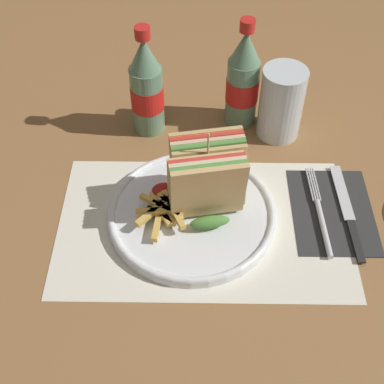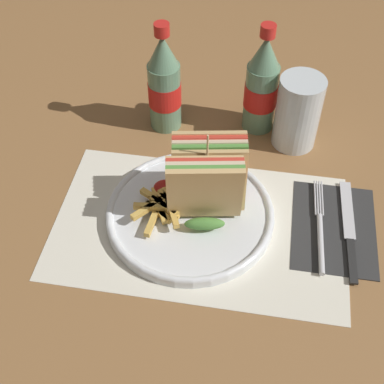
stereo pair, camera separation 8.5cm
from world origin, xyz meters
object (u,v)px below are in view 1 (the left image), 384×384
Objects in this scene: plate_main at (192,214)px; coke_bottle_far at (243,81)px; knife at (348,212)px; glass_near at (281,103)px; club_sandwich at (207,179)px; fork at (321,218)px; coke_bottle_near at (147,88)px.

coke_bottle_far is at bearing 70.11° from plate_main.
glass_near reaches higher than knife.
plate_main is at bearing -126.73° from glass_near.
coke_bottle_far is (-0.16, 0.24, 0.09)m from knife.
club_sandwich is 0.71× the size of coke_bottle_far.
club_sandwich is 0.24m from coke_bottle_far.
club_sandwich is 0.20m from fork.
club_sandwich is (0.02, 0.02, 0.06)m from plate_main.
plate_main is 1.99× the size of glass_near.
coke_bottle_far is at bearing 113.16° from fork.
club_sandwich is 0.24m from glass_near.
club_sandwich reaches higher than fork.
glass_near is at bearing 100.86° from fork.
coke_bottle_near is (-0.11, 0.20, 0.02)m from club_sandwich.
coke_bottle_near is 1.00× the size of coke_bottle_far.
knife is 0.96× the size of coke_bottle_far.
club_sandwich is at bearing 176.03° from knife.
plate_main is 1.79× the size of club_sandwich.
coke_bottle_near is at bearing 139.89° from fork.
fork is 0.23m from glass_near.
coke_bottle_far is at bearing 8.07° from coke_bottle_near.
coke_bottle_near is at bearing 145.74° from knife.
glass_near is at bearing 113.32° from knife.
plate_main is 0.27m from glass_near.
plate_main is 1.27× the size of coke_bottle_near.
coke_bottle_far is at bearing 122.78° from knife.
fork is 0.05m from knife.
plate_main reaches higher than fork.
knife is 0.96× the size of coke_bottle_near.
coke_bottle_far is (0.07, 0.23, 0.02)m from club_sandwich.
plate_main is 0.27m from coke_bottle_far.
knife is at bearing -1.78° from club_sandwich.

